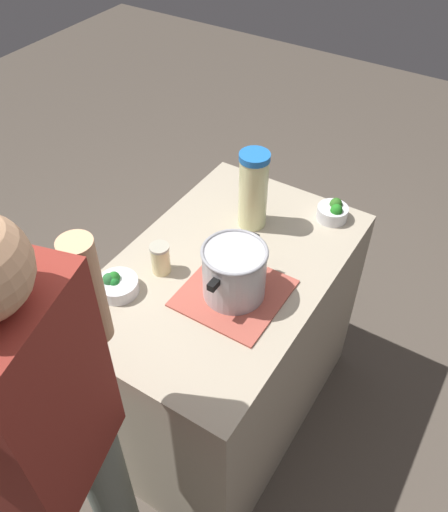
% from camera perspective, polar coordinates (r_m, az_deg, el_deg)
% --- Properties ---
extents(ground_plane, '(8.00, 8.00, 0.00)m').
position_cam_1_polar(ground_plane, '(2.61, -0.00, -15.60)').
color(ground_plane, brown).
extents(counter_slab, '(1.11, 0.71, 0.92)m').
position_cam_1_polar(counter_slab, '(2.23, -0.00, -9.53)').
color(counter_slab, '#B0A28B').
rests_on(counter_slab, ground_plane).
extents(dish_cloth, '(0.33, 0.33, 0.01)m').
position_cam_1_polar(dish_cloth, '(1.79, 1.06, -3.98)').
color(dish_cloth, '#B25143').
rests_on(dish_cloth, counter_slab).
extents(cooking_pot, '(0.28, 0.21, 0.19)m').
position_cam_1_polar(cooking_pot, '(1.71, 1.10, -1.65)').
color(cooking_pot, '#B7B7BC').
rests_on(cooking_pot, dish_cloth).
extents(lemonade_pitcher, '(0.11, 0.11, 0.31)m').
position_cam_1_polar(lemonade_pitcher, '(1.96, 3.14, 7.07)').
color(lemonade_pitcher, beige).
rests_on(lemonade_pitcher, counter_slab).
extents(mason_jar, '(0.07, 0.07, 0.12)m').
position_cam_1_polar(mason_jar, '(1.84, -6.81, -0.28)').
color(mason_jar, beige).
rests_on(mason_jar, counter_slab).
extents(broccoli_bowl_front, '(0.12, 0.12, 0.08)m').
position_cam_1_polar(broccoli_bowl_front, '(2.10, 11.61, 4.68)').
color(broccoli_bowl_front, silver).
rests_on(broccoli_bowl_front, counter_slab).
extents(broccoli_bowl_center, '(0.14, 0.14, 0.08)m').
position_cam_1_polar(broccoli_bowl_center, '(1.81, -11.42, -3.04)').
color(broccoli_bowl_center, silver).
rests_on(broccoli_bowl_center, counter_slab).
extents(person_cook, '(0.50, 0.28, 1.71)m').
position_cam_1_polar(person_cook, '(1.50, -17.29, -19.52)').
color(person_cook, gray).
rests_on(person_cook, ground_plane).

